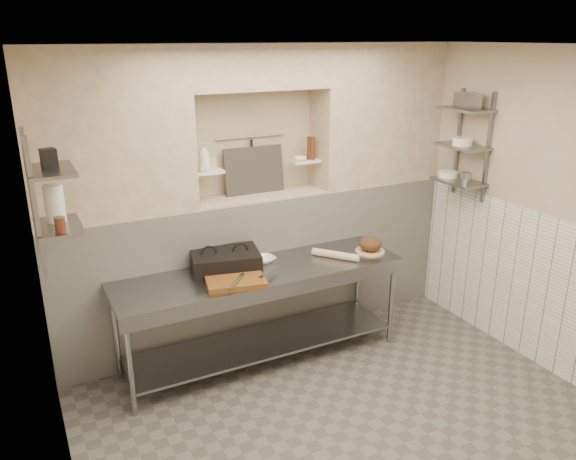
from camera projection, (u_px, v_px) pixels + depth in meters
floor at (354, 432)px, 4.35m from camera, size 4.00×3.90×0.10m
ceiling at (373, 37)px, 3.40m from camera, size 4.00×3.90×0.10m
wall_left at (43, 324)px, 3.00m from camera, size 0.10×3.90×2.80m
wall_right at (564, 217)px, 4.76m from camera, size 0.10×3.90×2.80m
wall_back at (249, 191)px, 5.56m from camera, size 4.00×0.10×2.80m
backwall_lower at (260, 265)px, 5.58m from camera, size 4.00×0.40×1.40m
alcove_sill at (259, 196)px, 5.35m from camera, size 1.30×0.40×0.02m
backwall_pillar_left at (109, 134)px, 4.55m from camera, size 1.35×0.40×1.40m
backwall_pillar_right at (377, 115)px, 5.69m from camera, size 1.35×0.40×1.40m
backwall_header at (257, 66)px, 4.96m from camera, size 1.30×0.40×0.40m
wainscot_left at (72, 429)px, 3.26m from camera, size 0.02×3.90×1.40m
wainscot_right at (546, 294)px, 4.96m from camera, size 0.02×3.90×1.40m
alcove_shelf_left at (208, 172)px, 5.04m from camera, size 0.28×0.16×0.02m
alcove_shelf_right at (305, 161)px, 5.47m from camera, size 0.28×0.16×0.02m
utensil_rail at (251, 137)px, 5.31m from camera, size 0.70×0.02×0.02m
hanging_steel at (252, 155)px, 5.35m from camera, size 0.02×0.02×0.30m
splash_panel at (254, 170)px, 5.36m from camera, size 0.60×0.08×0.45m
shelf_rail_left_a at (31, 194)px, 3.95m from camera, size 0.03×0.03×0.95m
shelf_rail_left_b at (36, 209)px, 3.62m from camera, size 0.03×0.03×0.95m
wall_shelf_left_lower at (59, 227)px, 3.91m from camera, size 0.30×0.50×0.02m
wall_shelf_left_upper at (51, 170)px, 3.78m from camera, size 0.30×0.50×0.03m
shelf_rail_right_a at (458, 142)px, 5.63m from camera, size 0.03×0.03×1.05m
shelf_rail_right_b at (488, 148)px, 5.29m from camera, size 0.03×0.03×1.05m
wall_shelf_right_lower at (458, 181)px, 5.52m from camera, size 0.30×0.50×0.02m
wall_shelf_right_mid at (462, 146)px, 5.40m from camera, size 0.30×0.50×0.02m
wall_shelf_right_upper at (466, 109)px, 5.29m from camera, size 0.30×0.50×0.03m
prep_table at (262, 297)px, 5.02m from camera, size 2.60×0.70×0.90m
panini_press at (225, 260)px, 4.95m from camera, size 0.67×0.54×0.16m
cutting_board at (236, 281)px, 4.68m from camera, size 0.55×0.44×0.04m
knife_blade at (268, 272)px, 4.78m from camera, size 0.24×0.17×0.01m
tongs at (237, 280)px, 4.60m from camera, size 0.20×0.22×0.03m
mixing_bowl at (264, 260)px, 5.12m from camera, size 0.23×0.23×0.05m
rolling_pin at (336, 255)px, 5.20m from camera, size 0.34×0.39×0.07m
bread_board at (370, 251)px, 5.36m from camera, size 0.28×0.28×0.02m
bread_loaf at (370, 244)px, 5.34m from camera, size 0.22×0.22×0.13m
bottle_soap at (204, 158)px, 4.94m from camera, size 0.13×0.13×0.26m
jar_alcove at (211, 164)px, 5.04m from camera, size 0.07×0.07×0.11m
bowl_alcove at (300, 159)px, 5.41m from camera, size 0.13×0.13×0.04m
condiment_a at (312, 148)px, 5.44m from camera, size 0.06×0.06×0.22m
condiment_b at (310, 148)px, 5.45m from camera, size 0.06×0.06×0.22m
condiment_c at (311, 153)px, 5.49m from camera, size 0.07×0.07×0.11m
jug_left at (55, 203)px, 3.93m from camera, size 0.13×0.13×0.27m
jar_left at (60, 225)px, 3.74m from camera, size 0.07×0.07×0.11m
box_left_upper at (49, 158)px, 3.76m from camera, size 0.11×0.11×0.13m
bowl_right at (448, 174)px, 5.63m from camera, size 0.19×0.19×0.06m
canister_right at (466, 177)px, 5.41m from camera, size 0.10×0.10×0.10m
bowl_right_mid at (462, 141)px, 5.39m from camera, size 0.19×0.19×0.07m
basket_right at (467, 100)px, 5.25m from camera, size 0.25×0.27×0.14m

